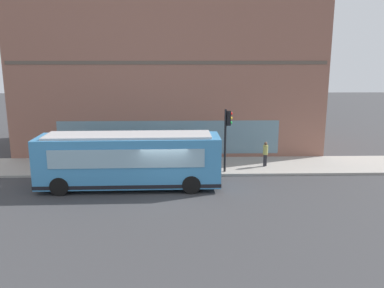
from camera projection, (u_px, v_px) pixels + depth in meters
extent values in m
plane|color=#38383A|center=(165.00, 191.00, 21.60)|extent=(120.00, 120.00, 0.00)
cube|color=#9E9991|center=(168.00, 166.00, 26.19)|extent=(4.23, 40.00, 0.15)
cube|color=#8C5B4C|center=(170.00, 70.00, 31.50)|extent=(9.39, 22.45, 12.40)
cube|color=brown|center=(168.00, 63.00, 26.93)|extent=(0.36, 22.00, 0.24)
cube|color=slate|center=(169.00, 137.00, 27.97)|extent=(0.12, 15.72, 2.40)
cube|color=#3F8CC6|center=(129.00, 160.00, 21.83)|extent=(2.66, 10.04, 2.70)
cube|color=silver|center=(129.00, 135.00, 21.53)|extent=(2.27, 9.03, 0.12)
cube|color=#8CB2C6|center=(38.00, 153.00, 21.53)|extent=(2.20, 0.11, 1.20)
cube|color=#8CB2C6|center=(132.00, 148.00, 22.99)|extent=(0.19, 8.20, 1.00)
cube|color=#8CB2C6|center=(126.00, 159.00, 20.51)|extent=(0.19, 8.20, 1.00)
cube|color=black|center=(130.00, 180.00, 22.09)|extent=(2.70, 10.08, 0.20)
cylinder|color=black|center=(71.00, 174.00, 23.04)|extent=(0.32, 1.00, 1.00)
cylinder|color=black|center=(60.00, 186.00, 20.80)|extent=(0.32, 1.00, 1.00)
cylinder|color=black|center=(190.00, 172.00, 23.34)|extent=(0.32, 1.00, 1.00)
cylinder|color=black|center=(191.00, 185.00, 21.09)|extent=(0.32, 1.00, 1.00)
cylinder|color=black|center=(225.00, 141.00, 24.27)|extent=(0.14, 0.14, 3.95)
cube|color=black|center=(229.00, 118.00, 23.97)|extent=(0.32, 0.24, 0.90)
sphere|color=red|center=(231.00, 114.00, 23.91)|extent=(0.20, 0.20, 0.20)
sphere|color=yellow|center=(231.00, 118.00, 23.97)|extent=(0.20, 0.20, 0.20)
sphere|color=green|center=(231.00, 123.00, 24.03)|extent=(0.20, 0.20, 0.20)
cylinder|color=red|center=(178.00, 156.00, 27.54)|extent=(0.24, 0.24, 0.55)
sphere|color=red|center=(178.00, 151.00, 27.46)|extent=(0.22, 0.22, 0.22)
cylinder|color=red|center=(180.00, 155.00, 27.53)|extent=(0.10, 0.12, 0.10)
cylinder|color=red|center=(178.00, 154.00, 27.69)|extent=(0.12, 0.10, 0.10)
cylinder|color=#B23338|center=(196.00, 155.00, 27.08)|extent=(0.14, 0.14, 0.83)
cylinder|color=#B23338|center=(194.00, 155.00, 27.21)|extent=(0.14, 0.14, 0.83)
cylinder|color=#3359A5|center=(195.00, 145.00, 26.99)|extent=(0.32, 0.32, 0.65)
sphere|color=#9E704C|center=(195.00, 138.00, 26.89)|extent=(0.22, 0.22, 0.22)
cylinder|color=#8C3F8C|center=(44.00, 161.00, 25.73)|extent=(0.14, 0.14, 0.76)
cylinder|color=#8C3F8C|center=(42.00, 161.00, 25.82)|extent=(0.14, 0.14, 0.76)
cylinder|color=gold|center=(42.00, 151.00, 25.63)|extent=(0.32, 0.32, 0.61)
sphere|color=#9E704C|center=(42.00, 145.00, 25.54)|extent=(0.21, 0.21, 0.21)
cylinder|color=#3359A5|center=(124.00, 158.00, 26.16)|extent=(0.14, 0.14, 0.88)
cylinder|color=#3359A5|center=(121.00, 159.00, 26.09)|extent=(0.14, 0.14, 0.88)
cylinder|color=gold|center=(122.00, 147.00, 25.95)|extent=(0.32, 0.32, 0.70)
sphere|color=#9E704C|center=(122.00, 140.00, 25.85)|extent=(0.24, 0.24, 0.24)
cylinder|color=black|center=(266.00, 160.00, 25.91)|extent=(0.14, 0.14, 0.79)
cylinder|color=black|center=(264.00, 161.00, 25.78)|extent=(0.14, 0.14, 0.79)
cylinder|color=#99994C|center=(265.00, 150.00, 25.69)|extent=(0.32, 0.32, 0.63)
sphere|color=brown|center=(266.00, 144.00, 25.60)|extent=(0.21, 0.21, 0.21)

